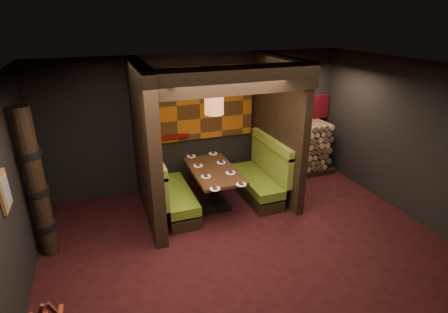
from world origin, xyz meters
TOP-DOWN VIEW (x-y plane):
  - floor at (0.00, 0.00)m, footprint 6.50×5.50m
  - ceiling at (0.00, 0.00)m, footprint 6.50×5.50m
  - wall_back at (0.00, 2.76)m, footprint 6.50×0.02m
  - wall_front at (0.00, -2.76)m, footprint 6.50×0.02m
  - wall_left at (-3.26, 0.00)m, footprint 0.02×5.50m
  - wall_right at (3.26, 0.00)m, footprint 0.02×5.50m
  - partition_left at (-1.35, 1.65)m, footprint 0.20×2.20m
  - partition_right at (1.30, 1.70)m, footprint 0.15×2.10m
  - header_beam at (-0.02, 0.70)m, footprint 2.85×0.18m
  - tapa_back_panel at (-0.02, 2.71)m, footprint 2.40×0.06m
  - tapa_side_panel at (-1.23, 1.82)m, footprint 0.04×1.85m
  - lacquer_shelf at (-0.60, 2.65)m, footprint 0.60×0.12m
  - booth_bench_left at (-0.96, 1.65)m, footprint 0.68×1.60m
  - booth_bench_right at (0.93, 1.65)m, footprint 0.68×1.60m
  - dining_table at (-0.11, 1.54)m, footprint 0.85×1.54m
  - place_settings at (-0.11, 1.54)m, footprint 0.68×1.76m
  - pendant_lamp at (-0.11, 1.49)m, footprint 0.34×0.34m
  - framed_picture at (-3.22, 0.10)m, footprint 0.05×0.36m
  - totem_column at (-3.05, 1.10)m, footprint 0.31×0.31m
  - firewood_stack at (2.29, 2.35)m, footprint 1.73×0.70m
  - mosaic_header at (2.29, 2.68)m, footprint 1.83×0.10m
  - bay_front_post at (1.39, 1.96)m, footprint 0.08×0.08m

SIDE VIEW (x-z plane):
  - floor at x=0.00m, z-range -0.02..0.00m
  - booth_bench_left at x=-0.96m, z-range -0.17..0.97m
  - booth_bench_right at x=0.93m, z-range -0.17..0.97m
  - dining_table at x=-0.11m, z-range 0.17..0.98m
  - firewood_stack at x=2.29m, z-range 0.00..1.22m
  - place_settings at x=-0.11m, z-range 0.80..0.83m
  - lacquer_shelf at x=-0.60m, z-range 1.15..1.21m
  - totem_column at x=-3.05m, z-range -0.01..2.39m
  - wall_back at x=0.00m, z-range 0.00..2.85m
  - wall_front at x=0.00m, z-range 0.00..2.85m
  - wall_left at x=-3.26m, z-range 0.00..2.85m
  - wall_right at x=3.26m, z-range 0.00..2.85m
  - partition_left at x=-1.35m, z-range 0.00..2.85m
  - partition_right at x=1.30m, z-range 0.00..2.85m
  - bay_front_post at x=1.39m, z-range 0.00..2.85m
  - mosaic_header at x=2.29m, z-range 1.22..1.78m
  - framed_picture at x=-3.22m, z-range 1.39..1.85m
  - tapa_back_panel at x=-0.02m, z-range 1.04..2.60m
  - tapa_side_panel at x=-1.23m, z-range 1.12..2.58m
  - pendant_lamp at x=-0.11m, z-range 1.67..2.61m
  - header_beam at x=-0.02m, z-range 2.41..2.85m
  - ceiling at x=0.00m, z-range 2.85..2.87m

